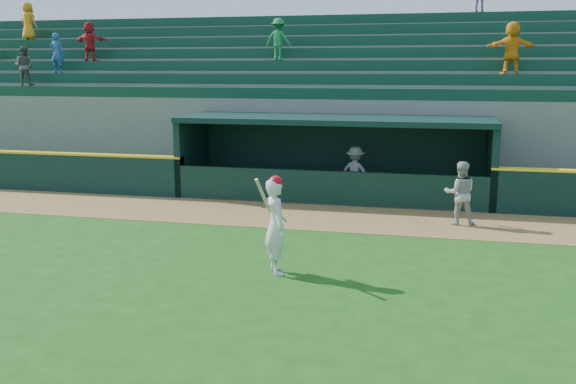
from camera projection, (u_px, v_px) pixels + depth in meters
name	position (u px, v px, depth m)	size (l,w,h in m)	color
ground	(269.00, 273.00, 12.44)	(120.00, 120.00, 0.00)	#1A4A12
warning_track	(317.00, 217.00, 17.12)	(40.00, 3.00, 0.01)	olive
dugout_player_front	(460.00, 193.00, 16.14)	(0.79, 0.61, 1.62)	#A1A19C
dugout_player_inside	(355.00, 172.00, 19.46)	(1.03, 0.59, 1.59)	#A2A29D
dugout	(336.00, 152.00, 19.83)	(9.40, 2.80, 2.46)	slate
stands	(355.00, 109.00, 23.99)	(34.50, 6.25, 7.48)	slate
batter_at_plate	(276.00, 225.00, 12.27)	(0.72, 0.87, 1.93)	silver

